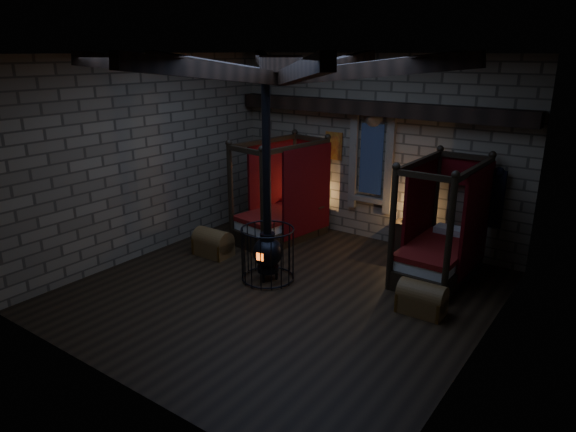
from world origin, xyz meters
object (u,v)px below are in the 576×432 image
Objects in this scene: bed_right at (440,249)px; trunk_right at (422,299)px; trunk_left at (213,243)px; bed_left at (283,215)px; stove at (268,249)px.

bed_right is 1.69m from trunk_right.
trunk_left is 1.05× the size of trunk_right.
stove is (1.15, -2.07, 0.06)m from bed_left.
bed_left reaches higher than bed_right.
trunk_right is (4.66, 0.15, -0.01)m from trunk_left.
bed_left is 2.37m from stove.
bed_left is 2.99× the size of trunk_right.
bed_right is at bearing 8.68° from bed_left.
stove reaches higher than bed_right.
trunk_left is at bearing -99.89° from bed_left.
bed_right is 4.73m from trunk_left.
bed_left is 0.58× the size of stove.
bed_right reaches higher than trunk_right.
bed_left is 1.02× the size of bed_right.
stove is (1.73, -0.30, 0.36)m from trunk_left.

